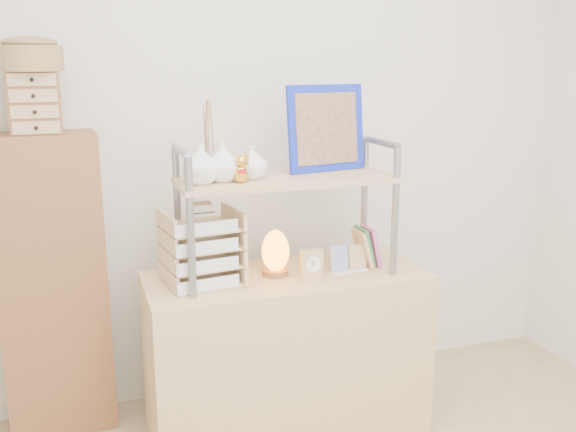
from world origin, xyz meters
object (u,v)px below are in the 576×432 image
(cabinet, at_px, (52,287))
(letter_tray, at_px, (202,252))
(salt_lamp, at_px, (275,252))
(desk, at_px, (286,355))

(cabinet, height_order, letter_tray, cabinet)
(salt_lamp, bearing_deg, desk, -11.29)
(desk, height_order, letter_tray, letter_tray)
(letter_tray, bearing_deg, salt_lamp, 1.02)
(desk, height_order, salt_lamp, salt_lamp)
(desk, distance_m, cabinet, 1.07)
(cabinet, relative_size, letter_tray, 3.99)
(letter_tray, bearing_deg, desk, -0.59)
(cabinet, bearing_deg, salt_lamp, -26.05)
(desk, xyz_separation_m, cabinet, (-0.96, 0.37, 0.30))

